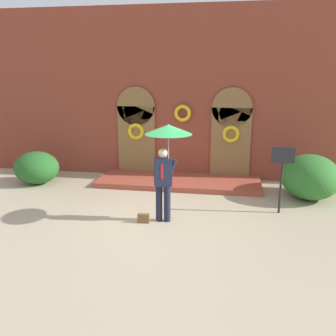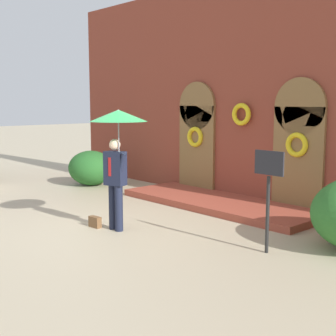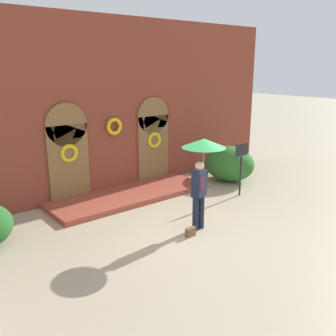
{
  "view_description": "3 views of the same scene",
  "coord_description": "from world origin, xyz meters",
  "px_view_note": "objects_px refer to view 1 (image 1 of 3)",
  "views": [
    {
      "loc": [
        1.65,
        -8.43,
        3.53
      ],
      "look_at": [
        -0.05,
        1.32,
        0.98
      ],
      "focal_mm": 40.0,
      "sensor_mm": 36.0,
      "label": 1
    },
    {
      "loc": [
        7.41,
        -5.32,
        2.51
      ],
      "look_at": [
        0.25,
        1.17,
        1.14
      ],
      "focal_mm": 50.0,
      "sensor_mm": 36.0,
      "label": 2
    },
    {
      "loc": [
        -6.16,
        -6.52,
        4.11
      ],
      "look_at": [
        0.18,
        1.32,
        1.32
      ],
      "focal_mm": 40.0,
      "sensor_mm": 36.0,
      "label": 3
    }
  ],
  "objects_px": {
    "shrub_left": "(37,168)",
    "shrub_right": "(310,177)",
    "handbag": "(143,218)",
    "person_with_umbrella": "(167,144)",
    "sign_post": "(282,169)"
  },
  "relations": [
    {
      "from": "sign_post",
      "to": "shrub_left",
      "type": "distance_m",
      "value": 7.6
    },
    {
      "from": "handbag",
      "to": "shrub_left",
      "type": "height_order",
      "value": "shrub_left"
    },
    {
      "from": "handbag",
      "to": "sign_post",
      "type": "bearing_deg",
      "value": 15.22
    },
    {
      "from": "handbag",
      "to": "shrub_right",
      "type": "xyz_separation_m",
      "value": [
        4.25,
        2.59,
        0.52
      ]
    },
    {
      "from": "shrub_left",
      "to": "shrub_right",
      "type": "height_order",
      "value": "shrub_right"
    },
    {
      "from": "shrub_right",
      "to": "shrub_left",
      "type": "bearing_deg",
      "value": 179.92
    },
    {
      "from": "person_with_umbrella",
      "to": "sign_post",
      "type": "height_order",
      "value": "person_with_umbrella"
    },
    {
      "from": "sign_post",
      "to": "shrub_right",
      "type": "xyz_separation_m",
      "value": [
        0.97,
        1.35,
        -0.53
      ]
    },
    {
      "from": "handbag",
      "to": "person_with_umbrella",
      "type": "bearing_deg",
      "value": 14.73
    },
    {
      "from": "sign_post",
      "to": "shrub_left",
      "type": "relative_size",
      "value": 1.2
    },
    {
      "from": "handbag",
      "to": "sign_post",
      "type": "relative_size",
      "value": 0.16
    },
    {
      "from": "handbag",
      "to": "sign_post",
      "type": "xyz_separation_m",
      "value": [
        3.29,
        1.24,
        1.05
      ]
    },
    {
      "from": "sign_post",
      "to": "shrub_right",
      "type": "distance_m",
      "value": 1.75
    },
    {
      "from": "person_with_umbrella",
      "to": "shrub_left",
      "type": "xyz_separation_m",
      "value": [
        -4.71,
        2.4,
        -1.39
      ]
    },
    {
      "from": "shrub_right",
      "to": "handbag",
      "type": "bearing_deg",
      "value": -148.65
    }
  ]
}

